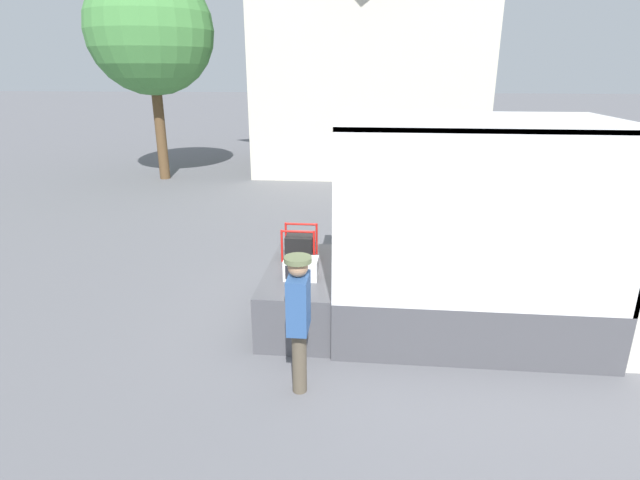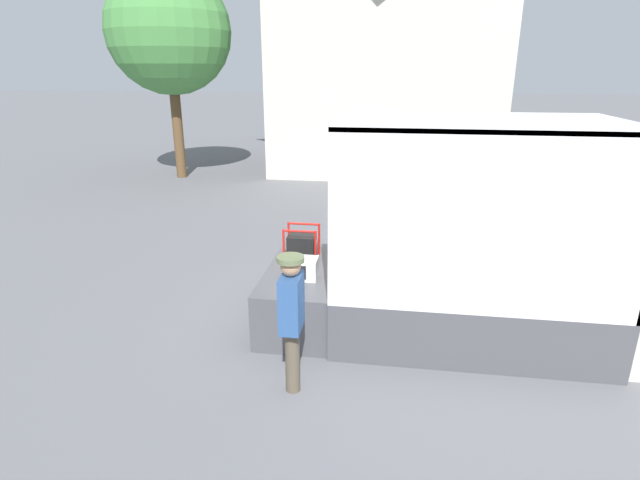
% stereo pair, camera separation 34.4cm
% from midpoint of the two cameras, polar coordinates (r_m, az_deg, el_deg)
% --- Properties ---
extents(ground_plane, '(160.00, 160.00, 0.00)m').
position_cam_midpoint_polar(ground_plane, '(8.13, 0.70, -8.97)').
color(ground_plane, slate).
extents(box_truck, '(6.09, 2.48, 3.17)m').
position_cam_midpoint_polar(box_truck, '(8.25, 26.69, -2.90)').
color(box_truck, silver).
rests_on(box_truck, ground).
extents(tailgate_deck, '(1.11, 2.36, 0.85)m').
position_cam_midpoint_polar(tailgate_deck, '(8.00, -3.25, -6.09)').
color(tailgate_deck, '#4C4C51').
rests_on(tailgate_deck, ground).
extents(microwave, '(0.50, 0.34, 0.31)m').
position_cam_midpoint_polar(microwave, '(7.42, -3.51, -3.29)').
color(microwave, white).
rests_on(microwave, tailgate_deck).
extents(portable_generator, '(0.55, 0.44, 0.54)m').
position_cam_midpoint_polar(portable_generator, '(8.19, -3.44, -0.72)').
color(portable_generator, black).
rests_on(portable_generator, tailgate_deck).
extents(worker_person, '(0.32, 0.44, 1.79)m').
position_cam_midpoint_polar(worker_person, '(5.95, -4.13, -8.10)').
color(worker_person, brown).
rests_on(worker_person, ground).
extents(house_backdrop, '(8.65, 7.23, 10.02)m').
position_cam_midpoint_polar(house_backdrop, '(20.89, 5.28, 22.46)').
color(house_backdrop, beige).
rests_on(house_backdrop, ground).
extents(street_tree, '(4.20, 4.20, 7.12)m').
position_cam_midpoint_polar(street_tree, '(19.00, -19.36, 21.59)').
color(street_tree, brown).
rests_on(street_tree, ground).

